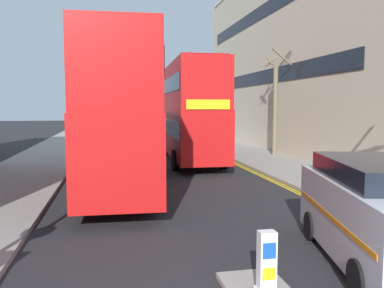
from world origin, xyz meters
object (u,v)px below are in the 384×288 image
Objects in this scene: keep_left_bollard at (267,268)px; taxi_minivan at (380,215)px; double_decker_bus_oncoming at (189,109)px; double_decker_bus_away at (121,111)px.

taxi_minivan is at bearing 18.65° from keep_left_bollard.
double_decker_bus_oncoming reaches higher than keep_left_bollard.
double_decker_bus_oncoming is (2.00, 16.73, 2.42)m from keep_left_bollard.
taxi_minivan is (2.76, 0.93, 0.46)m from keep_left_bollard.
taxi_minivan reaches higher than keep_left_bollard.
double_decker_bus_away and double_decker_bus_oncoming have the same top height.
double_decker_bus_oncoming is at bearing 83.20° from keep_left_bollard.
double_decker_bus_away is 10.16m from taxi_minivan.
keep_left_bollard is at bearing -96.80° from double_decker_bus_oncoming.
double_decker_bus_away reaches higher than taxi_minivan.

